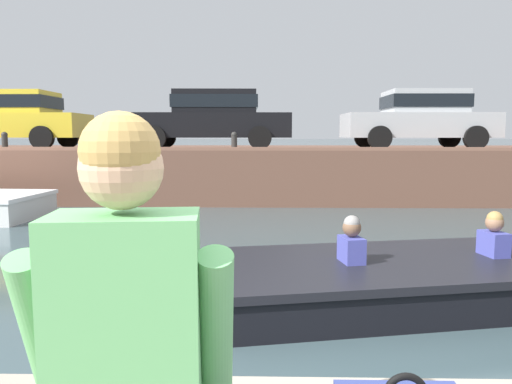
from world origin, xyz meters
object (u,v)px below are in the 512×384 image
at_px(person_seated_left, 130,346).
at_px(motorboat_passing, 451,277).
at_px(mooring_bollard_mid, 234,140).
at_px(car_centre_silver, 420,117).
at_px(car_leftmost_yellow, 11,117).
at_px(car_left_inner_black, 212,117).
at_px(mooring_bollard_west, 5,140).

bearing_deg(person_seated_left, motorboat_passing, 60.00).
bearing_deg(mooring_bollard_mid, car_centre_silver, 17.06).
relative_size(car_leftmost_yellow, mooring_bollard_mid, 9.26).
bearing_deg(car_left_inner_black, motorboat_passing, -67.35).
height_order(car_leftmost_yellow, car_left_inner_black, same).
xyz_separation_m(car_left_inner_black, mooring_bollard_mid, (0.70, -1.50, -0.61)).
xyz_separation_m(mooring_bollard_mid, person_seated_left, (0.44, -10.83, -0.40)).
height_order(car_centre_silver, person_seated_left, car_centre_silver).
bearing_deg(car_left_inner_black, car_leftmost_yellow, -179.98).
distance_m(motorboat_passing, car_leftmost_yellow, 12.37).
height_order(car_leftmost_yellow, mooring_bollard_mid, car_leftmost_yellow).
relative_size(car_leftmost_yellow, person_seated_left, 4.27).
height_order(motorboat_passing, car_left_inner_black, car_left_inner_black).
bearing_deg(motorboat_passing, mooring_bollard_west, 140.86).
relative_size(car_left_inner_black, mooring_bollard_mid, 9.85).
relative_size(motorboat_passing, mooring_bollard_west, 12.87).
xyz_separation_m(car_leftmost_yellow, mooring_bollard_west, (0.59, -1.50, -0.61)).
bearing_deg(car_leftmost_yellow, car_left_inner_black, 0.02).
bearing_deg(person_seated_left, car_leftmost_yellow, 118.27).
bearing_deg(car_centre_silver, motorboat_passing, -104.24).
distance_m(mooring_bollard_west, person_seated_left, 12.41).
height_order(car_left_inner_black, person_seated_left, car_left_inner_black).
bearing_deg(motorboat_passing, car_leftmost_yellow, 137.16).
distance_m(mooring_bollard_mid, person_seated_left, 10.85).
bearing_deg(mooring_bollard_mid, motorboat_passing, -67.89).
bearing_deg(car_centre_silver, person_seated_left, -109.77).
bearing_deg(person_seated_left, mooring_bollard_mid, 92.34).
height_order(motorboat_passing, person_seated_left, person_seated_left).
height_order(car_leftmost_yellow, car_centre_silver, same).
relative_size(car_left_inner_black, mooring_bollard_west, 9.85).
height_order(car_leftmost_yellow, mooring_bollard_west, car_leftmost_yellow).
relative_size(car_centre_silver, mooring_bollard_mid, 8.79).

